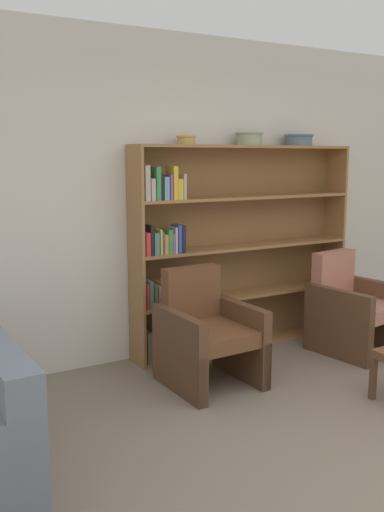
{
  "coord_description": "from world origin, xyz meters",
  "views": [
    {
      "loc": [
        -2.36,
        -1.67,
        1.73
      ],
      "look_at": [
        -0.15,
        2.19,
        0.95
      ],
      "focal_mm": 40.0,
      "sensor_mm": 36.0,
      "label": 1
    }
  ],
  "objects_px": {
    "bookshelf": "(224,254)",
    "armchair_cushioned": "(352,308)",
    "bowl_slate": "(249,138)",
    "armchair_leather": "(207,334)",
    "bowl_olive": "(186,139)",
    "bowl_cream": "(299,139)"
  },
  "relations": [
    {
      "from": "armchair_leather",
      "to": "bowl_slate",
      "type": "bearing_deg",
      "value": -144.67
    },
    {
      "from": "bowl_cream",
      "to": "armchair_cushioned",
      "type": "xyz_separation_m",
      "value": [
        0.17,
        -0.61,
        -1.5
      ]
    },
    {
      "from": "bookshelf",
      "to": "bowl_slate",
      "type": "relative_size",
      "value": 8.87
    },
    {
      "from": "bowl_cream",
      "to": "armchair_leather",
      "type": "distance_m",
      "value": 2.11
    },
    {
      "from": "bookshelf",
      "to": "bowl_cream",
      "type": "xyz_separation_m",
      "value": [
        0.8,
        -0.02,
        1.02
      ]
    },
    {
      "from": "bowl_cream",
      "to": "bowl_olive",
      "type": "bearing_deg",
      "value": -180.0
    },
    {
      "from": "bowl_olive",
      "to": "bowl_slate",
      "type": "relative_size",
      "value": 0.69
    },
    {
      "from": "armchair_cushioned",
      "to": "bowl_cream",
      "type": "bearing_deg",
      "value": -83.31
    },
    {
      "from": "bowl_olive",
      "to": "armchair_cushioned",
      "type": "relative_size",
      "value": 0.19
    },
    {
      "from": "bowl_olive",
      "to": "bookshelf",
      "type": "bearing_deg",
      "value": 2.84
    },
    {
      "from": "bowl_slate",
      "to": "armchair_cushioned",
      "type": "relative_size",
      "value": 0.28
    },
    {
      "from": "armchair_leather",
      "to": "armchair_cushioned",
      "type": "distance_m",
      "value": 1.53
    },
    {
      "from": "bowl_cream",
      "to": "bowl_slate",
      "type": "bearing_deg",
      "value": 180.0
    },
    {
      "from": "bowl_olive",
      "to": "armchair_leather",
      "type": "height_order",
      "value": "bowl_olive"
    },
    {
      "from": "armchair_cushioned",
      "to": "armchair_leather",
      "type": "bearing_deg",
      "value": -8.97
    },
    {
      "from": "bowl_olive",
      "to": "armchair_cushioned",
      "type": "distance_m",
      "value": 2.11
    },
    {
      "from": "bookshelf",
      "to": "armchair_cushioned",
      "type": "xyz_separation_m",
      "value": [
        0.97,
        -0.63,
        -0.48
      ]
    },
    {
      "from": "bowl_cream",
      "to": "armchair_cushioned",
      "type": "relative_size",
      "value": 0.32
    },
    {
      "from": "bowl_slate",
      "to": "armchair_cushioned",
      "type": "xyz_separation_m",
      "value": [
        0.73,
        -0.61,
        -1.5
      ]
    },
    {
      "from": "bowl_cream",
      "to": "bookshelf",
      "type": "bearing_deg",
      "value": 178.59
    },
    {
      "from": "bowl_slate",
      "to": "bowl_cream",
      "type": "relative_size",
      "value": 0.89
    },
    {
      "from": "bookshelf",
      "to": "armchair_leather",
      "type": "distance_m",
      "value": 0.97
    }
  ]
}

